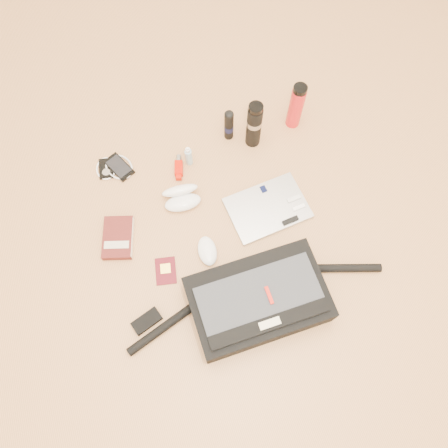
# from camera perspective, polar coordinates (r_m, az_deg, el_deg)

# --- Properties ---
(ground) EXTENTS (4.00, 4.00, 0.00)m
(ground) POSITION_cam_1_polar(r_m,az_deg,el_deg) (1.69, 0.56, -3.23)
(ground) COLOR #BA814D
(ground) RESTS_ON ground
(messenger_bag) EXTENTS (0.98, 0.30, 0.14)m
(messenger_bag) POSITION_cam_1_polar(r_m,az_deg,el_deg) (1.58, 4.38, -9.90)
(messenger_bag) COLOR black
(messenger_bag) RESTS_ON ground
(laptop) EXTENTS (0.32, 0.24, 0.03)m
(laptop) POSITION_cam_1_polar(r_m,az_deg,el_deg) (1.75, 5.75, 2.06)
(laptop) COLOR #AEAEB0
(laptop) RESTS_ON ground
(book) EXTENTS (0.16, 0.20, 0.03)m
(book) POSITION_cam_1_polar(r_m,az_deg,el_deg) (1.74, -13.64, -1.77)
(book) COLOR #4D1613
(book) RESTS_ON ground
(passport) EXTENTS (0.10, 0.12, 0.01)m
(passport) POSITION_cam_1_polar(r_m,az_deg,el_deg) (1.67, -7.62, -6.07)
(passport) COLOR #500A12
(passport) RESTS_ON ground
(mouse) EXTENTS (0.08, 0.13, 0.04)m
(mouse) POSITION_cam_1_polar(r_m,az_deg,el_deg) (1.67, -2.19, -3.53)
(mouse) COLOR white
(mouse) RESTS_ON ground
(sunglasses_case) EXTENTS (0.16, 0.13, 0.08)m
(sunglasses_case) POSITION_cam_1_polar(r_m,az_deg,el_deg) (1.75, -5.59, 3.58)
(sunglasses_case) COLOR white
(sunglasses_case) RESTS_ON ground
(ipod) EXTENTS (0.10, 0.10, 0.01)m
(ipod) POSITION_cam_1_polar(r_m,az_deg,el_deg) (1.89, -15.14, 7.00)
(ipod) COLOR black
(ipod) RESTS_ON ground
(phone) EXTENTS (0.14, 0.15, 0.01)m
(phone) POSITION_cam_1_polar(r_m,az_deg,el_deg) (1.88, -13.55, 7.26)
(phone) COLOR black
(phone) RESTS_ON ground
(inhaler) EXTENTS (0.05, 0.11, 0.03)m
(inhaler) POSITION_cam_1_polar(r_m,az_deg,el_deg) (1.83, -5.92, 7.35)
(inhaler) COLOR #BC0C00
(inhaler) RESTS_ON ground
(spray_bottle) EXTENTS (0.04, 0.04, 0.11)m
(spray_bottle) POSITION_cam_1_polar(r_m,az_deg,el_deg) (1.81, -4.64, 8.79)
(spray_bottle) COLOR #95BDCD
(spray_bottle) RESTS_ON ground
(aerosol_can) EXTENTS (0.05, 0.05, 0.16)m
(aerosol_can) POSITION_cam_1_polar(r_m,az_deg,el_deg) (1.85, 0.65, 12.81)
(aerosol_can) COLOR black
(aerosol_can) RESTS_ON ground
(thermos_black) EXTENTS (0.08, 0.08, 0.24)m
(thermos_black) POSITION_cam_1_polar(r_m,az_deg,el_deg) (1.81, 3.95, 12.80)
(thermos_black) COLOR black
(thermos_black) RESTS_ON ground
(thermos_red) EXTENTS (0.06, 0.06, 0.23)m
(thermos_red) POSITION_cam_1_polar(r_m,az_deg,el_deg) (1.89, 9.40, 14.94)
(thermos_red) COLOR red
(thermos_red) RESTS_ON ground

